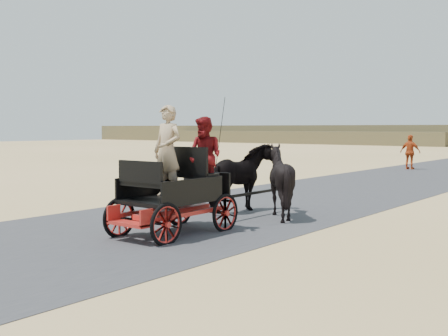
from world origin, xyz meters
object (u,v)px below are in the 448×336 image
Objects in this scene: carriage at (174,215)px; horse_left at (242,178)px; horse_right at (280,181)px; pedestrian at (410,152)px.

horse_left reaches higher than carriage.
horse_right is 16.87m from pedestrian.
horse_right is 0.98× the size of pedestrian.
horse_left is at bearing 97.94° from pedestrian.
pedestrian is at bearing 96.90° from carriage.
carriage is at bearing 98.58° from pedestrian.
pedestrian is at bearing -83.74° from horse_left.
horse_right is (0.55, 3.00, 0.49)m from carriage.
horse_left is at bearing 0.00° from horse_right.
horse_right is at bearing 101.66° from pedestrian.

